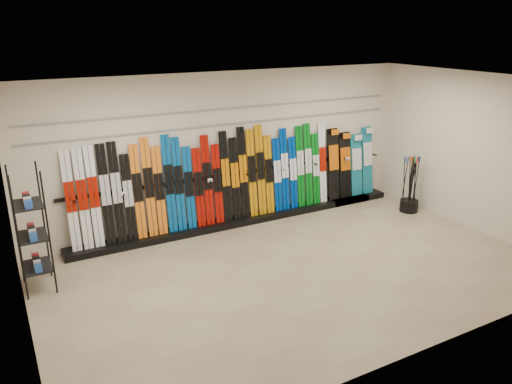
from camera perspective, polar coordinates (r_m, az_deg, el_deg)
floor at (r=8.28m, az=4.75°, el=-8.96°), size 8.00×8.00×0.00m
back_wall at (r=9.79m, az=-3.06°, el=4.89°), size 8.00×0.00×8.00m
left_wall at (r=6.52m, az=-25.85°, el=-4.24°), size 0.00×5.00×5.00m
right_wall at (r=10.39m, az=23.83°, el=4.12°), size 0.00×5.00×5.00m
ceiling at (r=7.38m, az=5.38°, el=12.15°), size 8.00×8.00×0.00m
ski_rack_base at (r=10.14m, az=-1.24°, el=-3.14°), size 8.00×0.40×0.12m
skis at (r=9.61m, az=-5.17°, el=1.26°), size 5.37×0.26×1.82m
snowboards at (r=11.37m, az=10.72°, el=3.20°), size 1.24×0.24×1.57m
accessory_rack at (r=8.07m, az=-24.26°, el=-3.96°), size 0.40×0.60×1.90m
pole_bin at (r=11.20m, az=17.06°, el=-1.50°), size 0.38×0.38×0.25m
ski_poles at (r=11.06m, az=17.27°, el=0.89°), size 0.35×0.27×1.18m
slatwall_rail_0 at (r=9.67m, az=-3.06°, el=7.75°), size 7.60×0.02×0.03m
slatwall_rail_1 at (r=9.62m, az=-3.10°, el=9.50°), size 7.60×0.02×0.03m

